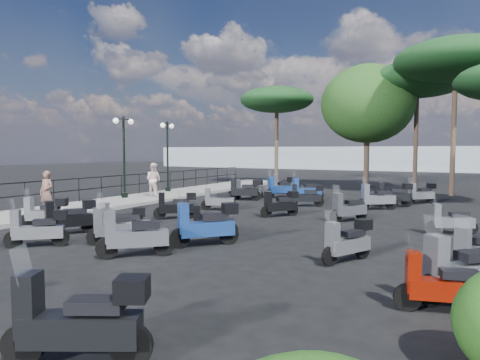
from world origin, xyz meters
The scene contains 39 objects.
ground centered at (0.00, 0.00, 0.00)m, with size 120.00×120.00×0.00m, color black.
sidewalk centered at (-6.50, 3.00, 0.07)m, with size 3.00×30.00×0.15m, color slate.
railing centered at (-7.80, 2.80, 0.90)m, with size 0.04×26.04×1.10m.
lamp_post_1 centered at (-7.16, 3.05, 2.48)m, with size 0.41×1.20×4.09m.
lamp_post_2 centered at (-7.35, 6.79, 2.47)m, with size 0.37×1.19×4.06m.
woman centered at (-5.84, -2.46, 0.96)m, with size 0.59×0.39×1.63m, color brown.
pedestrian_far centered at (-6.25, 4.20, 1.02)m, with size 0.84×0.66×1.73m, color beige.
scooter_1 centered at (-1.72, -5.86, 0.48)m, with size 1.30×1.17×1.27m.
scooter_2 centered at (-4.08, -3.87, 0.48)m, with size 1.46×0.93×1.27m.
scooter_3 centered at (-1.33, -0.44, 0.48)m, with size 1.29×1.19×1.27m.
scooter_4 centered at (-1.83, 5.93, 0.52)m, with size 1.69×0.79×1.39m.
scooter_5 centered at (-1.32, 9.89, 0.51)m, with size 1.66×1.07×1.47m.
scooter_6 centered at (1.24, -5.48, 0.51)m, with size 1.41×1.34×1.46m.
scooter_7 centered at (-0.19, -4.55, 0.48)m, with size 1.16×1.31×1.27m.
scooter_8 centered at (-2.39, -4.32, 0.50)m, with size 0.98×1.53×1.34m.
scooter_9 centered at (-1.15, 2.26, 0.42)m, with size 1.44×0.80×1.22m.
scooter_10 centered at (-1.98, 6.65, 0.49)m, with size 1.37×1.13×1.30m.
scooter_11 centered at (-0.69, 7.90, 0.55)m, with size 1.29×1.51×1.45m.
scooter_13 centered at (-0.22, -4.37, 0.48)m, with size 1.62×0.89×1.38m.
scooter_14 centered at (1.54, -2.51, 0.41)m, with size 1.28×0.94×1.19m.
scooter_15 centered at (1.84, 1.90, 0.48)m, with size 1.12×1.34×1.27m.
scooter_16 centered at (1.73, 5.17, 0.49)m, with size 1.55×0.82×1.30m.
scooter_17 centered at (0.93, 7.26, 0.51)m, with size 1.47×1.28×1.46m.
scooter_18 centered at (4.24, -9.68, 0.54)m, with size 1.64×1.03×1.42m.
scooter_19 centered at (5.80, -3.49, 0.46)m, with size 0.86×1.43×1.23m.
scooter_20 centered at (2.09, -3.66, 0.56)m, with size 1.39×1.50×1.49m.
scooter_21 centered at (4.42, 1.97, 0.46)m, with size 1.03×1.45×1.33m.
scooter_22 centered at (5.17, 6.99, 0.53)m, with size 1.62×1.01×1.40m.
scooter_23 centered at (7.88, -5.84, 0.42)m, with size 1.49×0.66×1.22m.
scooter_24 centered at (8.19, -5.11, 0.56)m, with size 1.44×1.45×1.48m.
scooter_25 centered at (8.31, -2.85, 0.42)m, with size 0.83×1.41×1.22m.
scooter_26 centered at (7.73, 1.16, 0.41)m, with size 1.41×0.75×1.19m.
scooter_27 centered at (4.72, 5.54, 0.50)m, with size 1.49×1.19×1.43m.
scooter_28 centered at (6.16, 8.76, 0.48)m, with size 1.24×1.23×1.27m.
broadleaf_tree centered at (2.01, 16.19, 5.61)m, with size 6.13×6.13×8.22m.
pine_0 centered at (5.00, 16.70, 7.01)m, with size 6.47×6.47×8.16m.
pine_1 centered at (7.28, 13.48, 7.44)m, with size 6.59×6.59×8.62m.
pine_2 centered at (-4.58, 16.22, 6.23)m, with size 5.43×5.43×7.20m.
distant_hills centered at (0.00, 45.00, 1.50)m, with size 70.00×8.00×3.00m, color gray.
Camera 1 is at (8.22, -13.06, 2.54)m, focal length 32.00 mm.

